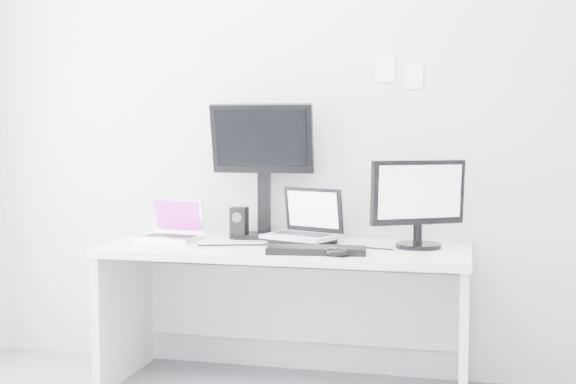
% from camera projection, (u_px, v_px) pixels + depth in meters
% --- Properties ---
extents(back_wall, '(3.60, 0.00, 3.60)m').
position_uv_depth(back_wall, '(300.00, 122.00, 4.02)').
color(back_wall, '#B4B6B9').
rests_on(back_wall, ground).
extents(desk, '(1.80, 0.70, 0.73)m').
position_uv_depth(desk, '(285.00, 318.00, 3.75)').
color(desk, white).
rests_on(desk, ground).
extents(macbook, '(0.33, 0.27, 0.23)m').
position_uv_depth(macbook, '(169.00, 218.00, 3.94)').
color(macbook, silver).
rests_on(macbook, desk).
extents(speaker, '(0.11, 0.11, 0.17)m').
position_uv_depth(speaker, '(239.00, 223.00, 3.98)').
color(speaker, black).
rests_on(speaker, desk).
extents(dell_laptop, '(0.42, 0.38, 0.29)m').
position_uv_depth(dell_laptop, '(301.00, 216.00, 3.78)').
color(dell_laptop, '#A5A7AD').
rests_on(dell_laptop, desk).
extents(rear_monitor, '(0.55, 0.23, 0.73)m').
position_uv_depth(rear_monitor, '(263.00, 170.00, 3.98)').
color(rear_monitor, black).
rests_on(rear_monitor, desk).
extents(samsung_monitor, '(0.53, 0.44, 0.44)m').
position_uv_depth(samsung_monitor, '(419.00, 203.00, 3.64)').
color(samsung_monitor, black).
rests_on(samsung_monitor, desk).
extents(keyboard, '(0.47, 0.22, 0.03)m').
position_uv_depth(keyboard, '(316.00, 250.00, 3.49)').
color(keyboard, black).
rests_on(keyboard, desk).
extents(mouse, '(0.14, 0.12, 0.04)m').
position_uv_depth(mouse, '(336.00, 252.00, 3.40)').
color(mouse, black).
rests_on(mouse, desk).
extents(wall_note_0, '(0.10, 0.00, 0.14)m').
position_uv_depth(wall_note_0, '(385.00, 69.00, 3.89)').
color(wall_note_0, white).
rests_on(wall_note_0, back_wall).
extents(wall_note_1, '(0.09, 0.00, 0.13)m').
position_uv_depth(wall_note_1, '(414.00, 76.00, 3.86)').
color(wall_note_1, white).
rests_on(wall_note_1, back_wall).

